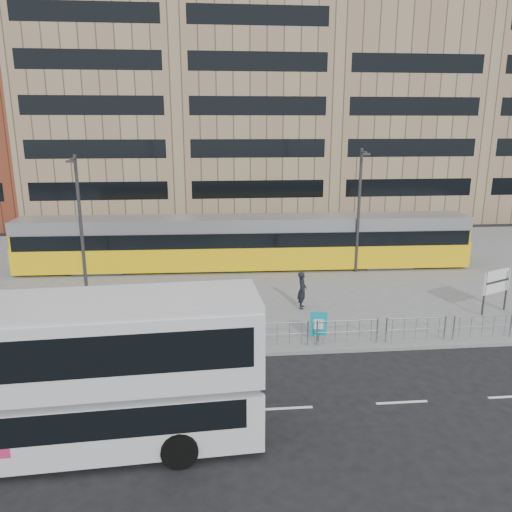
{
  "coord_description": "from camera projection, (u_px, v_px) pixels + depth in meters",
  "views": [
    {
      "loc": [
        -0.37,
        -18.67,
        9.17
      ],
      "look_at": [
        1.93,
        6.0,
        2.66
      ],
      "focal_mm": 35.0,
      "sensor_mm": 36.0,
      "label": 1
    }
  ],
  "objects": [
    {
      "name": "ground",
      "position": [
        223.0,
        357.0,
        20.34
      ],
      "size": [
        120.0,
        120.0,
        0.0
      ],
      "primitive_type": "plane",
      "color": "black",
      "rests_on": "ground"
    },
    {
      "name": "plaza",
      "position": [
        217.0,
        272.0,
        31.87
      ],
      "size": [
        64.0,
        24.0,
        0.15
      ],
      "primitive_type": "cube",
      "color": "slate",
      "rests_on": "ground"
    },
    {
      "name": "kerb",
      "position": [
        223.0,
        355.0,
        20.37
      ],
      "size": [
        64.0,
        0.25,
        0.17
      ],
      "primitive_type": "cube",
      "color": "gray",
      "rests_on": "ground"
    },
    {
      "name": "building_row",
      "position": [
        226.0,
        87.0,
        50.2
      ],
      "size": [
        70.4,
        18.4,
        31.2
      ],
      "color": "brown",
      "rests_on": "ground"
    },
    {
      "name": "pedestrian_barrier",
      "position": [
        270.0,
        328.0,
        20.75
      ],
      "size": [
        32.07,
        0.07,
        1.1
      ],
      "color": "#96989E",
      "rests_on": "plaza"
    },
    {
      "name": "road_markings",
      "position": [
        256.0,
        410.0,
        16.57
      ],
      "size": [
        62.0,
        0.12,
        0.01
      ],
      "primitive_type": "cube",
      "color": "white",
      "rests_on": "ground"
    },
    {
      "name": "double_decker_bus",
      "position": [
        58.0,
        372.0,
        13.97
      ],
      "size": [
        11.51,
        3.4,
        4.55
      ],
      "rotation": [
        0.0,
        0.0,
        0.06
      ],
      "color": "silver",
      "rests_on": "ground"
    },
    {
      "name": "tram",
      "position": [
        246.0,
        242.0,
        32.16
      ],
      "size": [
        28.81,
        3.48,
        3.39
      ],
      "rotation": [
        0.0,
        0.0,
        -0.03
      ],
      "color": "yellow",
      "rests_on": "plaza"
    },
    {
      "name": "station_sign",
      "position": [
        497.0,
        283.0,
        24.36
      ],
      "size": [
        1.78,
        0.88,
        2.22
      ],
      "rotation": [
        0.0,
        0.0,
        0.43
      ],
      "color": "#2D2D30",
      "rests_on": "plaza"
    },
    {
      "name": "ad_panel",
      "position": [
        319.0,
        325.0,
        21.27
      ],
      "size": [
        0.72,
        0.15,
        1.35
      ],
      "rotation": [
        0.0,
        0.0,
        -0.14
      ],
      "color": "#2D2D30",
      "rests_on": "plaza"
    },
    {
      "name": "pedestrian",
      "position": [
        302.0,
        290.0,
        25.18
      ],
      "size": [
        0.61,
        0.79,
        1.91
      ],
      "primitive_type": "imported",
      "rotation": [
        0.0,
        0.0,
        1.33
      ],
      "color": "black",
      "rests_on": "plaza"
    },
    {
      "name": "lamp_post_west",
      "position": [
        80.0,
        219.0,
        26.73
      ],
      "size": [
        0.45,
        1.04,
        7.55
      ],
      "color": "#2D2D30",
      "rests_on": "plaza"
    },
    {
      "name": "lamp_post_east",
      "position": [
        359.0,
        206.0,
        30.6
      ],
      "size": [
        0.45,
        1.04,
        7.69
      ],
      "color": "#2D2D30",
      "rests_on": "plaza"
    }
  ]
}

